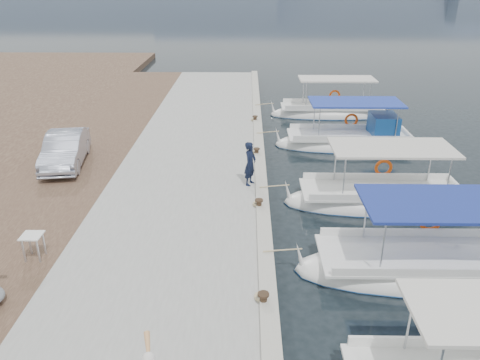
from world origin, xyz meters
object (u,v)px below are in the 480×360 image
fishing_caique_b (430,269)px  fisherman (250,164)px  fishing_caique_c (380,201)px  fishing_caique_d (350,142)px  parked_car (65,149)px  fishing_caique_e (331,114)px

fishing_caique_b → fisherman: fishing_caique_b is taller
fishing_caique_c → fishing_caique_d: 6.27m
fishing_caique_b → fishing_caique_c: same height
fishing_caique_b → parked_car: (-12.63, 6.73, 1.04)m
fisherman → fishing_caique_b: bearing=-109.1°
fisherman → fishing_caique_e: bearing=0.9°
fisherman → fishing_caique_c: bearing=-72.3°
fisherman → fishing_caique_d: bearing=-16.2°
parked_car → fisherman: bearing=-22.8°
fishing_caique_b → fishing_caique_e: same height
fishing_caique_b → fishing_caique_d: 10.55m
fishing_caique_e → parked_car: 15.42m
fishing_caique_c → fishing_caique_e: 11.55m
fishing_caique_b → parked_car: size_ratio=1.91×
fishing_caique_e → fishing_caique_d: bearing=-89.2°
fishing_caique_c → parked_car: size_ratio=1.76×
fishing_caique_c → fisherman: size_ratio=4.26×
fishing_caique_d → fishing_caique_e: (-0.08, 5.29, -0.07)m
fishing_caique_d → parked_car: 13.09m
fishing_caique_b → fishing_caique_d: size_ratio=1.07×
fishing_caique_d → fisherman: bearing=-130.9°
fishing_caique_b → fishing_caique_e: 15.83m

